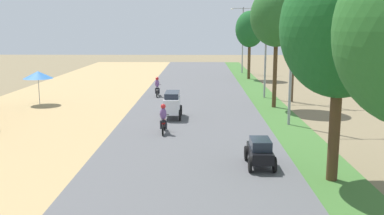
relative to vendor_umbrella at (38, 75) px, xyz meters
The scene contains 12 objects.
vendor_umbrella is the anchor object (origin of this frame).
median_tree_second 24.10m from the vendor_umbrella, 43.44° to the right, with size 4.40×4.40×8.43m.
median_tree_third 18.17m from the vendor_umbrella, ahead, with size 3.78×3.78×8.72m.
median_tree_fourth 24.64m from the vendor_umbrella, 43.48° to the left, with size 3.18×3.18×7.56m.
streetlamp_near 18.97m from the vendor_umbrella, 20.81° to the right, with size 3.16×0.20×8.25m.
streetlamp_mid 18.11m from the vendor_umbrella, 11.44° to the left, with size 3.16×0.20×8.37m.
streetlamp_far 29.30m from the vendor_umbrella, 52.98° to the left, with size 3.16×0.20×8.21m.
utility_pole_near 19.81m from the vendor_umbrella, ahead, with size 1.80×0.20×9.74m.
car_sedan_black 20.96m from the vendor_umbrella, 45.16° to the right, with size 1.10×2.26×1.19m.
car_van_white 11.60m from the vendor_umbrella, 25.28° to the right, with size 1.19×2.41×1.67m.
motorbike_foreground_rider 13.73m from the vendor_umbrella, 41.64° to the right, with size 0.54×1.80×1.66m.
motorbike_ahead_second 9.55m from the vendor_umbrella, 24.07° to the left, with size 0.54×1.80×1.66m.
Camera 1 is at (0.43, -2.82, 5.89)m, focal length 40.99 mm.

